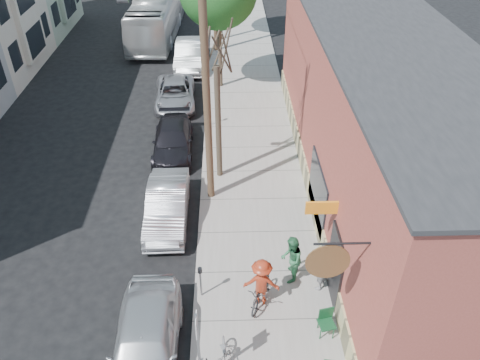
{
  "coord_description": "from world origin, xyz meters",
  "views": [
    {
      "loc": [
        3.21,
        -11.06,
        12.15
      ],
      "look_at": [
        3.63,
        3.48,
        1.5
      ],
      "focal_mm": 35.0,
      "sensor_mm": 36.0,
      "label": 1
    }
  ],
  "objects_px": {
    "parking_meter_near": "(200,277)",
    "tree_bare": "(218,124)",
    "car_3": "(175,94)",
    "car_4": "(190,54)",
    "patron_green": "(291,260)",
    "car_0": "(145,344)",
    "parked_bike_b": "(225,358)",
    "utility_pole_near": "(204,77)",
    "parking_meter_far": "(209,111)",
    "car_1": "(167,205)",
    "sign_post": "(198,343)",
    "car_2": "(173,141)",
    "cyclist": "(261,282)",
    "patron_grey": "(322,265)",
    "bus": "(157,14)",
    "patio_chair_a": "(326,324)"
  },
  "relations": [
    {
      "from": "parking_meter_near",
      "to": "tree_bare",
      "type": "distance_m",
      "value": 6.96
    },
    {
      "from": "car_3",
      "to": "car_4",
      "type": "xyz_separation_m",
      "value": [
        0.53,
        5.35,
        0.2
      ]
    },
    {
      "from": "patron_green",
      "to": "car_0",
      "type": "relative_size",
      "value": 0.38
    },
    {
      "from": "parked_bike_b",
      "to": "car_0",
      "type": "bearing_deg",
      "value": 167.47
    },
    {
      "from": "utility_pole_near",
      "to": "car_3",
      "type": "bearing_deg",
      "value": 103.78
    },
    {
      "from": "tree_bare",
      "to": "parked_bike_b",
      "type": "xyz_separation_m",
      "value": [
        0.22,
        -9.32,
        -2.12
      ]
    },
    {
      "from": "parking_meter_far",
      "to": "tree_bare",
      "type": "relative_size",
      "value": 0.25
    },
    {
      "from": "parking_meter_near",
      "to": "patron_green",
      "type": "xyz_separation_m",
      "value": [
        2.94,
        0.63,
        0.06
      ]
    },
    {
      "from": "car_1",
      "to": "car_3",
      "type": "relative_size",
      "value": 0.94
    },
    {
      "from": "sign_post",
      "to": "car_2",
      "type": "xyz_separation_m",
      "value": [
        -1.76,
        11.8,
        -1.18
      ]
    },
    {
      "from": "tree_bare",
      "to": "patron_green",
      "type": "height_order",
      "value": "tree_bare"
    },
    {
      "from": "cyclist",
      "to": "car_3",
      "type": "xyz_separation_m",
      "value": [
        -3.88,
        14.2,
        -0.39
      ]
    },
    {
      "from": "sign_post",
      "to": "utility_pole_near",
      "type": "height_order",
      "value": "utility_pole_near"
    },
    {
      "from": "tree_bare",
      "to": "car_0",
      "type": "height_order",
      "value": "tree_bare"
    },
    {
      "from": "parked_bike_b",
      "to": "car_2",
      "type": "xyz_separation_m",
      "value": [
        -2.42,
        11.43,
        0.09
      ]
    },
    {
      "from": "cyclist",
      "to": "car_4",
      "type": "height_order",
      "value": "cyclist"
    },
    {
      "from": "patron_grey",
      "to": "car_3",
      "type": "height_order",
      "value": "patron_grey"
    },
    {
      "from": "patron_green",
      "to": "car_0",
      "type": "xyz_separation_m",
      "value": [
        -4.39,
        -2.87,
        -0.25
      ]
    },
    {
      "from": "parking_meter_near",
      "to": "utility_pole_near",
      "type": "xyz_separation_m",
      "value": [
        0.14,
        5.26,
        4.43
      ]
    },
    {
      "from": "parking_meter_near",
      "to": "cyclist",
      "type": "bearing_deg",
      "value": -9.2
    },
    {
      "from": "cyclist",
      "to": "car_2",
      "type": "distance_m",
      "value": 9.83
    },
    {
      "from": "utility_pole_near",
      "to": "patron_grey",
      "type": "xyz_separation_m",
      "value": [
        3.75,
        -4.99,
        -4.3
      ]
    },
    {
      "from": "patron_grey",
      "to": "sign_post",
      "type": "bearing_deg",
      "value": -31.78
    },
    {
      "from": "car_2",
      "to": "bus",
      "type": "xyz_separation_m",
      "value": [
        -2.51,
        16.56,
        0.98
      ]
    },
    {
      "from": "utility_pole_near",
      "to": "car_3",
      "type": "xyz_separation_m",
      "value": [
        -2.12,
        8.63,
        -4.77
      ]
    },
    {
      "from": "patron_grey",
      "to": "car_3",
      "type": "bearing_deg",
      "value": -138.82
    },
    {
      "from": "parked_bike_b",
      "to": "car_1",
      "type": "xyz_separation_m",
      "value": [
        -2.22,
        6.54,
        0.15
      ]
    },
    {
      "from": "patron_green",
      "to": "car_3",
      "type": "height_order",
      "value": "patron_green"
    },
    {
      "from": "patron_green",
      "to": "parked_bike_b",
      "type": "height_order",
      "value": "patron_green"
    },
    {
      "from": "tree_bare",
      "to": "parked_bike_b",
      "type": "height_order",
      "value": "tree_bare"
    },
    {
      "from": "patron_grey",
      "to": "tree_bare",
      "type": "bearing_deg",
      "value": -134.77
    },
    {
      "from": "car_0",
      "to": "car_4",
      "type": "distance_m",
      "value": 21.49
    },
    {
      "from": "patio_chair_a",
      "to": "car_0",
      "type": "relative_size",
      "value": 0.19
    },
    {
      "from": "car_3",
      "to": "parking_meter_near",
      "type": "bearing_deg",
      "value": -85.49
    },
    {
      "from": "sign_post",
      "to": "cyclist",
      "type": "bearing_deg",
      "value": 55.65
    },
    {
      "from": "tree_bare",
      "to": "parking_meter_far",
      "type": "bearing_deg",
      "value": 97.06
    },
    {
      "from": "patron_grey",
      "to": "cyclist",
      "type": "height_order",
      "value": "patron_grey"
    },
    {
      "from": "patron_green",
      "to": "car_0",
      "type": "bearing_deg",
      "value": -45.31
    },
    {
      "from": "patron_grey",
      "to": "car_1",
      "type": "relative_size",
      "value": 0.44
    },
    {
      "from": "parking_meter_far",
      "to": "tree_bare",
      "type": "distance_m",
      "value": 4.78
    },
    {
      "from": "sign_post",
      "to": "patio_chair_a",
      "type": "xyz_separation_m",
      "value": [
        3.66,
        1.39,
        -1.24
      ]
    },
    {
      "from": "car_4",
      "to": "bus",
      "type": "xyz_separation_m",
      "value": [
        -2.72,
        6.16,
        0.79
      ]
    },
    {
      "from": "bus",
      "to": "tree_bare",
      "type": "bearing_deg",
      "value": -73.51
    },
    {
      "from": "utility_pole_near",
      "to": "patron_grey",
      "type": "relative_size",
      "value": 5.2
    },
    {
      "from": "parked_bike_b",
      "to": "bus",
      "type": "height_order",
      "value": "bus"
    },
    {
      "from": "car_1",
      "to": "patio_chair_a",
      "type": "bearing_deg",
      "value": -47.54
    },
    {
      "from": "patio_chair_a",
      "to": "car_0",
      "type": "distance_m",
      "value": 5.26
    },
    {
      "from": "parking_meter_near",
      "to": "car_4",
      "type": "xyz_separation_m",
      "value": [
        -1.45,
        19.24,
        -0.15
      ]
    },
    {
      "from": "patron_grey",
      "to": "car_2",
      "type": "height_order",
      "value": "patron_grey"
    },
    {
      "from": "patron_green",
      "to": "cyclist",
      "type": "distance_m",
      "value": 1.39
    }
  ]
}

